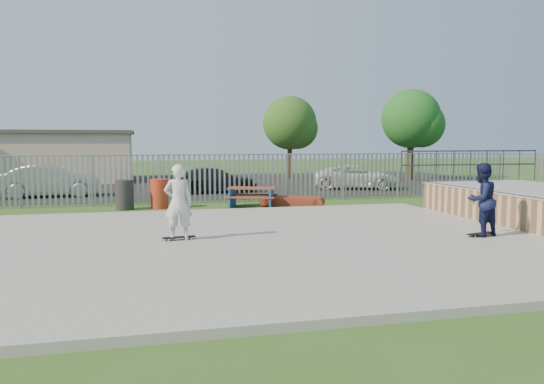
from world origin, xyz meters
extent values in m
plane|color=#385E20|center=(0.00, 0.00, 0.00)|extent=(120.00, 120.00, 0.00)
cube|color=#999993|center=(0.00, 0.00, 0.07)|extent=(15.00, 12.00, 0.15)
cube|color=tan|center=(9.50, 1.00, 0.53)|extent=(4.00, 7.00, 1.05)
cube|color=#9E9E99|center=(9.50, 1.00, 1.07)|extent=(4.05, 7.05, 0.04)
cylinder|color=#383A3F|center=(7.52, 1.00, 1.08)|extent=(0.06, 7.00, 0.06)
cube|color=brown|center=(1.80, 7.33, 0.74)|extent=(1.97, 1.27, 0.06)
cube|color=brown|center=(1.60, 6.75, 0.45)|extent=(1.83, 0.87, 0.05)
cube|color=brown|center=(2.00, 7.90, 0.45)|extent=(1.83, 0.87, 0.05)
cube|color=#154D94|center=(1.80, 7.33, 0.38)|extent=(2.01, 1.88, 0.75)
cube|color=maroon|center=(3.35, 7.02, 0.20)|extent=(2.23, 1.74, 0.40)
cylinder|color=#A83119|center=(-1.67, 7.89, 0.56)|extent=(0.67, 0.67, 1.11)
cylinder|color=#27272A|center=(-2.95, 7.78, 0.55)|extent=(0.67, 0.67, 1.11)
cube|color=black|center=(0.00, 19.00, 0.01)|extent=(40.00, 18.00, 0.02)
imported|color=#B8B7BD|center=(-6.37, 13.15, 0.75)|extent=(4.55, 1.91, 1.46)
imported|color=black|center=(1.18, 13.38, 0.63)|extent=(4.36, 2.12, 1.22)
imported|color=silver|center=(8.76, 13.65, 0.66)|extent=(5.03, 3.50, 1.28)
cube|color=beige|center=(-8.00, 23.00, 1.50)|extent=(10.00, 6.00, 3.00)
cube|color=#4C4742|center=(-8.00, 23.00, 3.10)|extent=(10.40, 6.40, 0.20)
cylinder|color=#3C2C18|center=(7.48, 22.24, 1.62)|extent=(0.31, 0.31, 3.24)
sphere|color=#2C541D|center=(7.48, 22.24, 3.78)|extent=(3.63, 3.63, 3.63)
cylinder|color=#402E19|center=(14.86, 19.18, 1.72)|extent=(0.41, 0.41, 3.43)
sphere|color=#1E571D|center=(14.86, 19.18, 4.01)|extent=(3.84, 3.84, 3.84)
cube|color=black|center=(5.99, -0.97, 0.21)|extent=(0.82, 0.41, 0.02)
cube|color=black|center=(-1.45, 0.31, 0.21)|extent=(0.82, 0.32, 0.02)
imported|color=#13183E|center=(5.99, -0.97, 1.07)|extent=(1.06, 0.92, 1.85)
imported|color=silver|center=(-1.45, 0.31, 1.07)|extent=(0.68, 0.46, 1.85)
camera|label=1|loc=(-2.25, -12.56, 2.54)|focal=35.00mm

